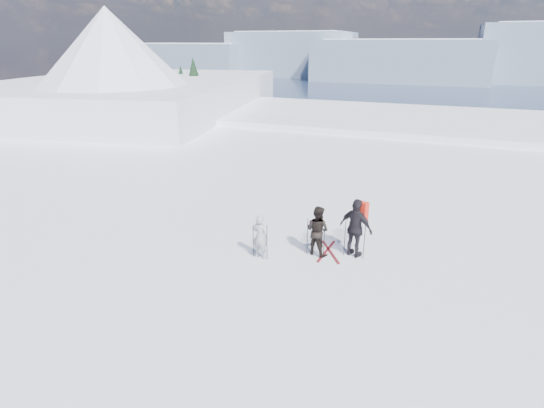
# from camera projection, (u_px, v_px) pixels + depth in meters

# --- Properties ---
(lake_basin) EXTENTS (820.00, 820.00, 71.62)m
(lake_basin) POSITION_uv_depth(u_px,v_px,m) (399.00, 191.00, 39.93)
(lake_basin) COLOR white
(lake_basin) RESTS_ON ground
(far_mountain_range) EXTENTS (770.00, 110.00, 53.00)m
(far_mountain_range) POSITION_uv_depth(u_px,v_px,m) (478.00, 57.00, 399.34)
(far_mountain_range) COLOR slate
(far_mountain_range) RESTS_ON ground
(near_ridge) EXTENTS (31.37, 35.68, 25.62)m
(near_ridge) POSITION_uv_depth(u_px,v_px,m) (156.00, 139.00, 47.31)
(near_ridge) COLOR white
(near_ridge) RESTS_ON ground
(skier_grey) EXTENTS (0.59, 0.42, 1.50)m
(skier_grey) POSITION_uv_depth(u_px,v_px,m) (260.00, 237.00, 13.73)
(skier_grey) COLOR #969AA4
(skier_grey) RESTS_ON ground
(skier_dark) EXTENTS (0.98, 0.86, 1.71)m
(skier_dark) POSITION_uv_depth(u_px,v_px,m) (317.00, 230.00, 13.94)
(skier_dark) COLOR black
(skier_dark) RESTS_ON ground
(skier_pack) EXTENTS (1.27, 0.87, 2.00)m
(skier_pack) POSITION_uv_depth(u_px,v_px,m) (356.00, 228.00, 13.75)
(skier_pack) COLOR black
(skier_pack) RESTS_ON ground
(backpack) EXTENTS (0.48, 0.37, 0.62)m
(backpack) POSITION_uv_depth(u_px,v_px,m) (363.00, 188.00, 13.45)
(backpack) COLOR red
(backpack) RESTS_ON skier_pack
(ski_poles) EXTENTS (3.43, 1.21, 1.27)m
(ski_poles) POSITION_uv_depth(u_px,v_px,m) (311.00, 240.00, 13.83)
(ski_poles) COLOR black
(ski_poles) RESTS_ON ground
(skis_loose) EXTENTS (0.99, 1.70, 0.03)m
(skis_loose) POSITION_uv_depth(u_px,v_px,m) (328.00, 251.00, 14.35)
(skis_loose) COLOR black
(skis_loose) RESTS_ON ground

